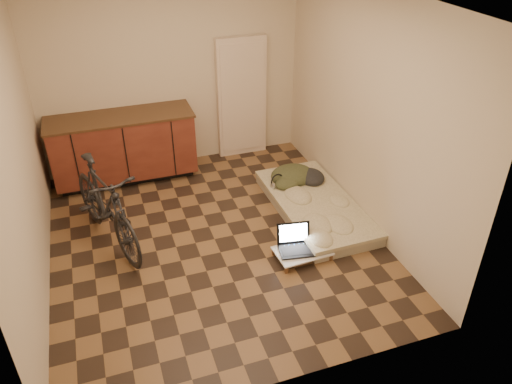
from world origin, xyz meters
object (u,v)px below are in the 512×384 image
object	(u,v)px
futon	(315,206)
lap_desk	(302,251)
bicycle	(105,201)
laptop	(295,244)

from	to	relation	value
futon	lap_desk	size ratio (longest dim) A/B	3.07
bicycle	laptop	size ratio (longest dim) A/B	4.09
bicycle	laptop	xyz separation A→B (m)	(1.83, -0.89, -0.39)
bicycle	futon	distance (m)	2.44
futon	bicycle	bearing A→B (deg)	174.89
lap_desk	bicycle	bearing A→B (deg)	150.00
futon	laptop	size ratio (longest dim) A/B	4.55
bicycle	futon	world-z (taller)	bicycle
futon	lap_desk	distance (m)	0.91
lap_desk	laptop	world-z (taller)	laptop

